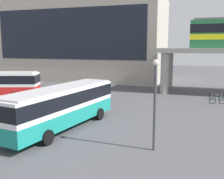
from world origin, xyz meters
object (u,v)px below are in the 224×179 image
at_px(bus_main, 62,103).
at_px(pedestrian_by_bike_rack, 89,97).
at_px(bicycle_green, 217,100).
at_px(station_building, 86,40).
at_px(bicycle_silver, 217,97).

bearing_deg(bus_main, pedestrian_by_bike_rack, 100.08).
height_order(bus_main, bicycle_green, bus_main).
bearing_deg(bicycle_green, bus_main, -132.03).
bearing_deg(station_building, bicycle_green, -37.14).
bearing_deg(bicycle_silver, bus_main, -128.02).
distance_m(bus_main, pedestrian_by_bike_rack, 9.00).
bearing_deg(bicycle_green, station_building, 142.86).
relative_size(bicycle_silver, pedestrian_by_bike_rack, 1.03).
distance_m(station_building, bus_main, 33.14).
relative_size(station_building, bicycle_silver, 17.34).
relative_size(bus_main, pedestrian_by_bike_rack, 6.77).
bearing_deg(bicycle_silver, bicycle_green, -91.99).
xyz_separation_m(bus_main, pedestrian_by_bike_rack, (-1.56, 8.78, -1.21)).
relative_size(station_building, pedestrian_by_bike_rack, 17.84).
relative_size(bus_main, bicycle_green, 6.49).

